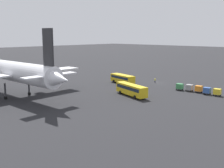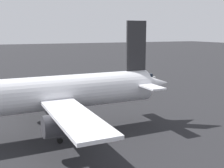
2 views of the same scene
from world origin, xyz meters
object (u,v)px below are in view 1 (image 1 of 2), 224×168
Objects in this scene: worker_person at (155,80)px; cargo_cart_grey at (189,87)px; cargo_cart_yellow at (217,92)px; cargo_cart_blue at (207,90)px; cargo_cart_green at (180,86)px; shuttle_bus_near at (123,78)px; airplane at (14,72)px; cargo_cart_orange at (199,89)px; shuttle_bus_far at (131,89)px.

cargo_cart_grey is at bearing 161.40° from worker_person.
cargo_cart_yellow is 1.00× the size of cargo_cart_grey.
worker_person is at bearing -15.67° from cargo_cart_blue.
cargo_cart_yellow is 1.00× the size of cargo_cart_green.
shuttle_bus_near is at bearing 8.44° from cargo_cart_green.
airplane is 49.53m from cargo_cart_green.
cargo_cart_orange is at bearing -173.21° from cargo_cart_green.
shuttle_bus_near is 33.07m from cargo_cart_yellow.
worker_person is 0.82× the size of cargo_cart_green.
cargo_cart_blue and cargo_cart_green have the same top height.
cargo_cart_blue is 3.11m from cargo_cart_orange.
shuttle_bus_near is 21.21m from cargo_cart_green.
cargo_cart_yellow is (-32.92, -3.07, -0.69)m from shuttle_bus_near.
cargo_cart_orange is at bearing 164.43° from worker_person.
worker_person is 23.31m from cargo_cart_blue.
cargo_cart_grey is (8.96, -0.63, 0.00)m from cargo_cart_yellow.
cargo_cart_green is at bearing 155.55° from worker_person.
cargo_cart_orange and cargo_cart_green have the same top height.
airplane is 51.80m from cargo_cart_grey.
shuttle_bus_far is 5.87× the size of cargo_cart_grey.
cargo_cart_yellow is 1.00× the size of cargo_cart_orange.
cargo_cart_green is (5.97, 0.71, 0.00)m from cargo_cart_orange.
airplane is 22.32× the size of cargo_cart_orange.
shuttle_bus_far is at bearing 55.73° from cargo_cart_orange.
worker_person is at bearing -18.60° from cargo_cart_grey.
cargo_cart_grey and cargo_cart_green have the same top height.
airplane is at bearing 43.91° from cargo_cart_yellow.
cargo_cart_yellow and cargo_cart_orange have the same top height.
shuttle_bus_near is 30.08m from cargo_cart_blue.
shuttle_bus_near is at bearing 8.78° from cargo_cart_grey.
worker_person is at bearing -54.19° from shuttle_bus_far.
cargo_cart_grey is at bearing -99.82° from shuttle_bus_far.
worker_person is at bearing -13.64° from cargo_cart_yellow.
cargo_cart_yellow is at bearing -119.63° from shuttle_bus_far.
shuttle_bus_far is at bearing 150.46° from shuttle_bus_near.
cargo_cart_yellow is at bearing -177.59° from cargo_cart_blue.
shuttle_bus_far reaches higher than cargo_cart_blue.
cargo_cart_green is (11.94, -0.04, 0.00)m from cargo_cart_yellow.
cargo_cart_green is at bearing -127.28° from airplane.
shuttle_bus_far is at bearing 43.03° from cargo_cart_yellow.
shuttle_bus_near reaches higher than worker_person.
worker_person is at bearing -109.84° from airplane.
cargo_cart_orange is at bearing -159.55° from shuttle_bus_near.
shuttle_bus_near is 20.30m from shuttle_bus_far.
worker_person is at bearing -15.57° from cargo_cart_orange.
cargo_cart_yellow is at bearing 175.98° from cargo_cart_grey.
cargo_cart_green is (2.99, 0.59, 0.00)m from cargo_cart_grey.
cargo_cart_green is at bearing 6.79° from cargo_cart_orange.
cargo_cart_orange is at bearing -16.36° from cargo_cart_blue.
cargo_cart_orange is (5.97, -0.75, 0.00)m from cargo_cart_yellow.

